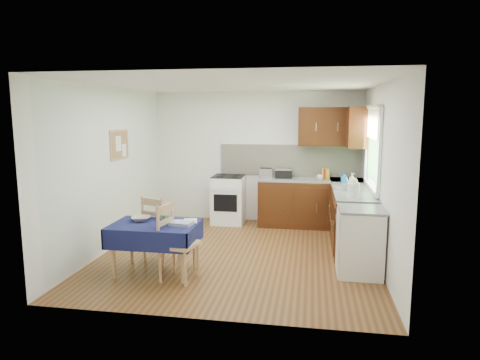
% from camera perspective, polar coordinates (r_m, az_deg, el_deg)
% --- Properties ---
extents(floor, '(4.20, 4.20, 0.00)m').
position_cam_1_polar(floor, '(6.52, -0.22, -9.81)').
color(floor, '#533016').
rests_on(floor, ground).
extents(ceiling, '(4.00, 4.20, 0.02)m').
position_cam_1_polar(ceiling, '(6.19, -0.24, 12.68)').
color(ceiling, white).
rests_on(ceiling, wall_back).
extents(wall_back, '(4.00, 0.02, 2.50)m').
position_cam_1_polar(wall_back, '(8.30, 2.22, 3.06)').
color(wall_back, white).
rests_on(wall_back, ground).
extents(wall_front, '(4.00, 0.02, 2.50)m').
position_cam_1_polar(wall_front, '(4.21, -5.07, -2.66)').
color(wall_front, white).
rests_on(wall_front, ground).
extents(wall_left, '(0.02, 4.20, 2.50)m').
position_cam_1_polar(wall_left, '(6.86, -16.94, 1.46)').
color(wall_left, silver).
rests_on(wall_left, ground).
extents(wall_right, '(0.02, 4.20, 2.50)m').
position_cam_1_polar(wall_right, '(6.22, 18.25, 0.68)').
color(wall_right, white).
rests_on(wall_right, ground).
extents(base_cabinets, '(1.90, 2.30, 0.86)m').
position_cam_1_polar(base_cabinets, '(7.54, 11.67, -4.03)').
color(base_cabinets, '#301B08').
rests_on(base_cabinets, ground).
extents(worktop_back, '(1.90, 0.60, 0.04)m').
position_cam_1_polar(worktop_back, '(7.98, 9.43, 0.04)').
color(worktop_back, slate).
rests_on(worktop_back, base_cabinets).
extents(worktop_right, '(0.60, 1.70, 0.04)m').
position_cam_1_polar(worktop_right, '(6.88, 14.82, -1.55)').
color(worktop_right, slate).
rests_on(worktop_right, base_cabinets).
extents(worktop_corner, '(0.60, 0.60, 0.04)m').
position_cam_1_polar(worktop_corner, '(8.01, 14.08, -0.08)').
color(worktop_corner, slate).
rests_on(worktop_corner, base_cabinets).
extents(splashback, '(2.70, 0.02, 0.60)m').
position_cam_1_polar(splashback, '(8.23, 6.71, 2.61)').
color(splashback, beige).
rests_on(splashback, wall_back).
extents(upper_cabinets, '(1.20, 0.85, 0.70)m').
position_cam_1_polar(upper_cabinets, '(7.91, 13.08, 6.91)').
color(upper_cabinets, '#301B08').
rests_on(upper_cabinets, wall_back).
extents(stove, '(0.60, 0.61, 0.92)m').
position_cam_1_polar(stove, '(8.20, -1.55, -2.59)').
color(stove, white).
rests_on(stove, ground).
extents(window, '(0.04, 1.48, 1.26)m').
position_cam_1_polar(window, '(6.87, 17.30, 4.81)').
color(window, '#254F20').
rests_on(window, wall_right).
extents(fridge, '(0.58, 0.60, 0.89)m').
position_cam_1_polar(fridge, '(5.82, 15.72, -7.92)').
color(fridge, white).
rests_on(fridge, ground).
extents(corkboard, '(0.04, 0.62, 0.47)m').
position_cam_1_polar(corkboard, '(7.08, -15.78, 4.57)').
color(corkboard, tan).
rests_on(corkboard, wall_left).
extents(dining_table, '(1.11, 0.75, 0.67)m').
position_cam_1_polar(dining_table, '(5.72, -11.31, -6.76)').
color(dining_table, '#0E133A').
rests_on(dining_table, ground).
extents(chair_far, '(0.55, 0.55, 0.96)m').
position_cam_1_polar(chair_far, '(6.16, -10.73, -6.16)').
color(chair_far, tan).
rests_on(chair_far, ground).
extents(chair_near, '(0.51, 0.51, 0.98)m').
position_cam_1_polar(chair_near, '(5.48, -8.62, -7.90)').
color(chair_near, tan).
rests_on(chair_near, ground).
extents(toaster, '(0.25, 0.15, 0.19)m').
position_cam_1_polar(toaster, '(8.01, 3.51, 0.95)').
color(toaster, '#B7B8BC').
rests_on(toaster, worktop_back).
extents(sandwich_press, '(0.31, 0.27, 0.18)m').
position_cam_1_polar(sandwich_press, '(8.02, 5.87, 0.93)').
color(sandwich_press, black).
rests_on(sandwich_press, worktop_back).
extents(sauce_bottle, '(0.05, 0.05, 0.20)m').
position_cam_1_polar(sauce_bottle, '(7.86, 11.21, 0.74)').
color(sauce_bottle, red).
rests_on(sauce_bottle, worktop_back).
extents(yellow_packet, '(0.14, 0.10, 0.17)m').
position_cam_1_polar(yellow_packet, '(8.09, 11.33, 0.87)').
color(yellow_packet, yellow).
rests_on(yellow_packet, worktop_back).
extents(dish_rack, '(0.38, 0.29, 0.18)m').
position_cam_1_polar(dish_rack, '(6.99, 14.18, -1.01)').
color(dish_rack, '#929298').
rests_on(dish_rack, worktop_right).
extents(kettle, '(0.17, 0.17, 0.29)m').
position_cam_1_polar(kettle, '(6.26, 14.90, -1.18)').
color(kettle, white).
rests_on(kettle, worktop_right).
extents(cup, '(0.12, 0.12, 0.09)m').
position_cam_1_polar(cup, '(7.90, 10.62, 0.38)').
color(cup, white).
rests_on(cup, worktop_back).
extents(soap_bottle_a, '(0.14, 0.14, 0.26)m').
position_cam_1_polar(soap_bottle_a, '(6.94, 14.69, -0.18)').
color(soap_bottle_a, white).
rests_on(soap_bottle_a, worktop_right).
extents(soap_bottle_b, '(0.10, 0.10, 0.20)m').
position_cam_1_polar(soap_bottle_b, '(7.59, 13.68, 0.36)').
color(soap_bottle_b, blue).
rests_on(soap_bottle_b, worktop_right).
extents(soap_bottle_c, '(0.16, 0.16, 0.17)m').
position_cam_1_polar(soap_bottle_c, '(6.64, 14.85, -0.99)').
color(soap_bottle_c, '#24872F').
rests_on(soap_bottle_c, worktop_right).
extents(plate_bowl, '(0.31, 0.31, 0.06)m').
position_cam_1_polar(plate_bowl, '(5.87, -13.08, -5.03)').
color(plate_bowl, beige).
rests_on(plate_bowl, dining_table).
extents(book, '(0.24, 0.28, 0.02)m').
position_cam_1_polar(book, '(5.71, -7.54, -5.49)').
color(book, white).
rests_on(book, dining_table).
extents(spice_jar, '(0.05, 0.05, 0.09)m').
position_cam_1_polar(spice_jar, '(5.73, -10.08, -5.12)').
color(spice_jar, '#258833').
rests_on(spice_jar, dining_table).
extents(tea_towel, '(0.29, 0.24, 0.05)m').
position_cam_1_polar(tea_towel, '(5.55, -7.81, -5.77)').
color(tea_towel, navy).
rests_on(tea_towel, dining_table).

